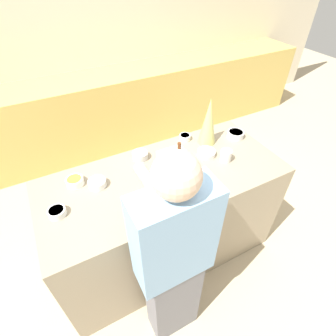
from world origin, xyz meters
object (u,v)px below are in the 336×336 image
(person, at_px, (173,263))
(candy_bowl_near_tray_left, at_px, (97,183))
(gingerbread_house, at_px, (175,166))
(candy_bowl_front_corner, at_px, (140,155))
(mug, at_px, (226,156))
(decorative_tree, at_px, (209,121))
(candy_bowl_beside_tree, at_px, (236,134))
(candy_bowl_near_tray_right, at_px, (57,212))
(candy_bowl_far_left, at_px, (206,153))
(candy_bowl_center_rear, at_px, (185,137))
(baking_tray, at_px, (175,177))
(candy_bowl_far_right, at_px, (75,181))

(person, bearing_deg, candy_bowl_near_tray_left, 107.04)
(gingerbread_house, height_order, candy_bowl_front_corner, gingerbread_house)
(candy_bowl_near_tray_left, bearing_deg, person, -72.96)
(gingerbread_house, bearing_deg, person, -119.46)
(gingerbread_house, xyz_separation_m, mug, (0.42, -0.01, -0.06))
(decorative_tree, xyz_separation_m, candy_bowl_beside_tree, (0.25, -0.05, -0.16))
(decorative_tree, distance_m, candy_bowl_near_tray_right, 1.24)
(candy_bowl_far_left, height_order, candy_bowl_near_tray_left, candy_bowl_near_tray_left)
(candy_bowl_front_corner, relative_size, candy_bowl_center_rear, 1.27)
(candy_bowl_far_left, distance_m, candy_bowl_near_tray_left, 0.83)
(baking_tray, bearing_deg, candy_bowl_far_right, 157.84)
(candy_bowl_center_rear, bearing_deg, candy_bowl_far_right, -173.23)
(decorative_tree, height_order, mug, decorative_tree)
(candy_bowl_beside_tree, height_order, candy_bowl_far_right, candy_bowl_beside_tree)
(candy_bowl_far_right, height_order, mug, mug)
(decorative_tree, height_order, candy_bowl_near_tray_right, decorative_tree)
(decorative_tree, height_order, candy_bowl_far_right, decorative_tree)
(candy_bowl_far_left, xyz_separation_m, candy_bowl_near_tray_left, (-0.83, 0.06, 0.00))
(candy_bowl_far_left, height_order, mug, mug)
(candy_bowl_beside_tree, bearing_deg, candy_bowl_front_corner, 172.39)
(decorative_tree, bearing_deg, candy_bowl_front_corner, 174.14)
(candy_bowl_near_tray_left, height_order, candy_bowl_front_corner, candy_bowl_front_corner)
(candy_bowl_front_corner, relative_size, mug, 1.28)
(candy_bowl_front_corner, bearing_deg, candy_bowl_beside_tree, -7.61)
(candy_bowl_center_rear, distance_m, mug, 0.40)
(candy_bowl_beside_tree, bearing_deg, candy_bowl_far_right, 177.59)
(baking_tray, relative_size, person, 0.26)
(candy_bowl_center_rear, bearing_deg, candy_bowl_near_tray_left, -166.18)
(candy_bowl_near_tray_right, height_order, mug, mug)
(mug, bearing_deg, candy_bowl_near_tray_right, 177.39)
(candy_bowl_far_right, xyz_separation_m, candy_bowl_near_tray_left, (0.13, -0.09, -0.00))
(decorative_tree, xyz_separation_m, candy_bowl_far_right, (-1.05, 0.00, -0.16))
(baking_tray, relative_size, decorative_tree, 1.07)
(gingerbread_house, distance_m, mug, 0.43)
(gingerbread_house, xyz_separation_m, candy_bowl_far_left, (0.33, 0.11, -0.08))
(gingerbread_house, relative_size, decorative_tree, 0.65)
(gingerbread_house, height_order, candy_bowl_far_left, gingerbread_house)
(candy_bowl_far_left, height_order, person, person)
(candy_bowl_far_right, xyz_separation_m, candy_bowl_front_corner, (0.50, 0.05, 0.00))
(candy_bowl_far_right, relative_size, candy_bowl_center_rear, 1.26)
(candy_bowl_near_tray_right, relative_size, person, 0.07)
(candy_bowl_near_tray_right, height_order, candy_bowl_center_rear, candy_bowl_center_rear)
(candy_bowl_near_tray_right, xyz_separation_m, candy_bowl_center_rear, (1.07, 0.32, 0.00))
(mug, bearing_deg, candy_bowl_center_rear, 108.72)
(baking_tray, bearing_deg, candy_bowl_front_corner, 112.40)
(candy_bowl_near_tray_right, bearing_deg, candy_bowl_beside_tree, 6.10)
(candy_bowl_far_right, xyz_separation_m, mug, (1.04, -0.27, 0.02))
(candy_bowl_front_corner, height_order, mug, mug)
(gingerbread_house, bearing_deg, baking_tray, -146.48)
(baking_tray, xyz_separation_m, candy_bowl_far_left, (0.33, 0.11, 0.02))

